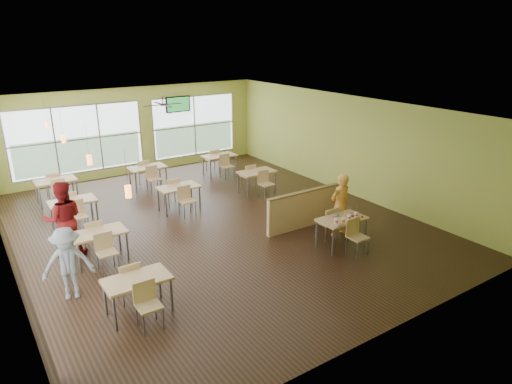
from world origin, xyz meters
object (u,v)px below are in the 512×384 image
Objects in this scene: main_table at (342,223)px; man_plaid at (340,205)px; half_wall_divider at (304,209)px; food_basket at (352,214)px.

man_plaid is (0.43, 0.53, 0.21)m from main_table.
half_wall_divider is 1.06m from man_plaid.
half_wall_divider is 10.03× the size of food_basket.
man_plaid is 7.00× the size of food_basket.
main_table is at bearing -90.00° from half_wall_divider.
main_table is 0.63× the size of half_wall_divider.
half_wall_divider is at bearing 102.78° from food_basket.
food_basket is (-0.09, -0.54, -0.06)m from man_plaid.
half_wall_divider is at bearing 90.00° from main_table.
main_table is at bearing 177.29° from food_basket.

